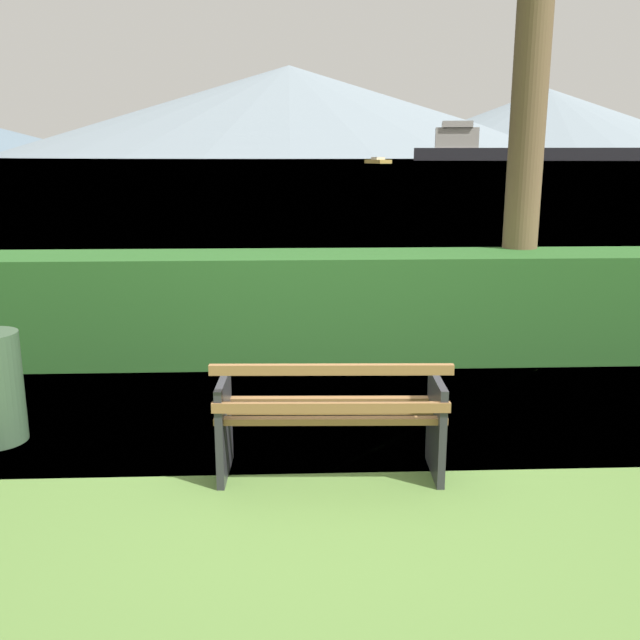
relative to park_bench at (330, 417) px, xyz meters
The scene contains 7 objects.
ground_plane 0.42m from the park_bench, 87.91° to the left, with size 1400.00×1400.00×0.00m, color #567A38.
water_surface 310.03m from the park_bench, 90.00° to the left, with size 620.00×620.00×0.00m, color #7A99A8.
park_bench is the anchor object (origin of this frame).
hedge_row 2.82m from the park_bench, 89.96° to the left, with size 12.68×0.90×1.13m, color #285B23.
cargo_ship_large 253.39m from the park_bench, 72.17° to the left, with size 82.10×27.25×13.23m.
sailboat_mid 166.56m from the park_bench, 82.79° to the left, with size 5.77×8.90×1.49m.
distant_hills 563.78m from the park_bench, 93.43° to the left, with size 820.19×436.88×68.12m.
Camera 1 is at (-0.26, -4.42, 2.13)m, focal length 39.08 mm.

